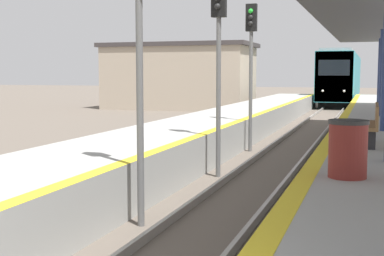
{
  "coord_description": "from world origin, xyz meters",
  "views": [
    {
      "loc": [
        2.58,
        -2.49,
        2.66
      ],
      "look_at": [
        -4.91,
        19.83,
        0.24
      ],
      "focal_mm": 50.0,
      "sensor_mm": 36.0,
      "label": 1
    }
  ],
  "objects_px": {
    "trash_bin": "(348,149)",
    "bench": "(371,123)",
    "train": "(342,77)",
    "signal_mid": "(219,42)",
    "signal_near": "(139,27)",
    "signal_far": "(251,50)"
  },
  "relations": [
    {
      "from": "signal_near",
      "to": "bench",
      "type": "height_order",
      "value": "signal_near"
    },
    {
      "from": "train",
      "to": "signal_mid",
      "type": "distance_m",
      "value": 37.94
    },
    {
      "from": "signal_far",
      "to": "train",
      "type": "bearing_deg",
      "value": 87.78
    },
    {
      "from": "signal_far",
      "to": "signal_mid",
      "type": "bearing_deg",
      "value": -87.64
    },
    {
      "from": "train",
      "to": "signal_mid",
      "type": "xyz_separation_m",
      "value": [
        -1.09,
        -37.91,
        1.15
      ]
    },
    {
      "from": "signal_near",
      "to": "signal_far",
      "type": "xyz_separation_m",
      "value": [
        -0.12,
        9.4,
        0.0
      ]
    },
    {
      "from": "trash_bin",
      "to": "train",
      "type": "bearing_deg",
      "value": 93.06
    },
    {
      "from": "train",
      "to": "signal_mid",
      "type": "height_order",
      "value": "signal_mid"
    },
    {
      "from": "train",
      "to": "trash_bin",
      "type": "xyz_separation_m",
      "value": [
        2.27,
        -42.43,
        -0.79
      ]
    },
    {
      "from": "train",
      "to": "trash_bin",
      "type": "relative_size",
      "value": 25.72
    },
    {
      "from": "trash_bin",
      "to": "bench",
      "type": "relative_size",
      "value": 0.45
    },
    {
      "from": "train",
      "to": "signal_near",
      "type": "distance_m",
      "value": 42.64
    },
    {
      "from": "train",
      "to": "trash_bin",
      "type": "height_order",
      "value": "train"
    },
    {
      "from": "signal_near",
      "to": "trash_bin",
      "type": "distance_m",
      "value": 3.94
    },
    {
      "from": "bench",
      "to": "signal_mid",
      "type": "bearing_deg",
      "value": 173.68
    },
    {
      "from": "signal_near",
      "to": "signal_far",
      "type": "bearing_deg",
      "value": 90.76
    },
    {
      "from": "trash_bin",
      "to": "bench",
      "type": "bearing_deg",
      "value": 85.41
    },
    {
      "from": "train",
      "to": "signal_near",
      "type": "xyz_separation_m",
      "value": [
        -1.16,
        -42.61,
        1.15
      ]
    },
    {
      "from": "train",
      "to": "bench",
      "type": "height_order",
      "value": "train"
    },
    {
      "from": "signal_far",
      "to": "bench",
      "type": "bearing_deg",
      "value": -52.78
    },
    {
      "from": "signal_far",
      "to": "trash_bin",
      "type": "xyz_separation_m",
      "value": [
        3.55,
        -9.22,
        -1.94
      ]
    },
    {
      "from": "train",
      "to": "bench",
      "type": "xyz_separation_m",
      "value": [
        2.6,
        -38.32,
        -0.74
      ]
    }
  ]
}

